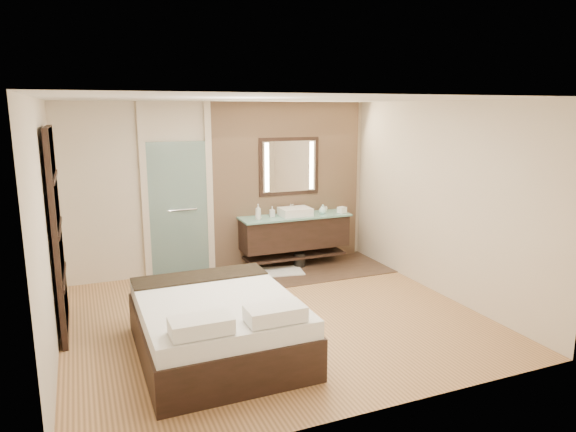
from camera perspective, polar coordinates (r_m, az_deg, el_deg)
name	(u,v)px	position (r m, az deg, el deg)	size (l,w,h in m)	color
floor	(274,317)	(6.62, -1.55, -11.21)	(5.00, 5.00, 0.00)	#8B5F3A
tile_strip	(274,274)	(8.21, -1.62, -6.49)	(3.80, 1.30, 0.01)	#35261D
stone_wall	(288,184)	(8.64, 0.00, 3.59)	(2.60, 0.08, 2.70)	tan
vanity	(295,232)	(8.52, 0.75, -1.80)	(1.85, 0.55, 0.88)	black
mirror_unit	(289,166)	(8.55, 0.14, 5.54)	(1.06, 0.04, 0.96)	black
frosted_door	(178,204)	(8.15, -12.10, 1.36)	(1.10, 0.12, 2.70)	#A6D2C8
shoji_partition	(57,231)	(6.45, -24.25, -1.57)	(0.06, 1.20, 2.40)	black
bed	(218,325)	(5.65, -7.84, -11.92)	(1.63, 2.03, 0.78)	black
bath_mat	(280,271)	(8.31, -0.89, -6.17)	(0.72, 0.50, 0.02)	white
waste_bin	(300,260)	(8.57, 1.29, -4.92)	(0.19, 0.19, 0.24)	black
tissue_box	(342,210)	(8.70, 6.01, 0.68)	(0.12, 0.12, 0.10)	white
soap_bottle_a	(258,212)	(8.13, -3.33, 0.47)	(0.09, 0.10, 0.25)	silver
soap_bottle_b	(272,212)	(8.32, -1.77, 0.49)	(0.08, 0.08, 0.17)	#B2B2B2
soap_bottle_c	(323,209)	(8.58, 3.88, 0.76)	(0.12, 0.12, 0.16)	#C0F2E9
cup	(324,209)	(8.77, 4.01, 0.78)	(0.11, 0.11, 0.09)	silver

